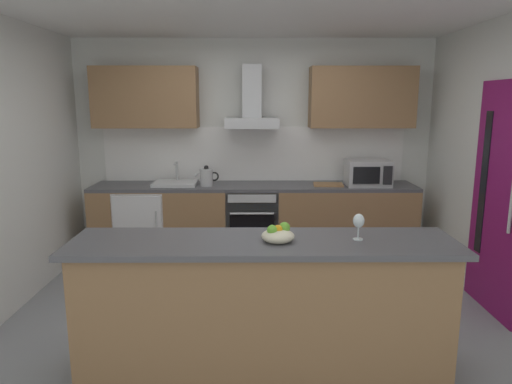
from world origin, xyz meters
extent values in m
cube|color=gray|center=(0.00, 0.00, -0.01)|extent=(5.30, 4.88, 0.02)
cube|color=white|center=(0.00, 0.00, 2.61)|extent=(5.30, 4.88, 0.02)
cube|color=silver|center=(0.00, 2.00, 1.30)|extent=(5.30, 0.12, 2.60)
cube|color=white|center=(0.00, 1.93, 1.23)|extent=(3.66, 0.02, 0.66)
cube|color=olive|center=(0.00, 1.62, 0.43)|extent=(3.79, 0.60, 0.86)
cube|color=#4C4C51|center=(0.00, 1.62, 0.88)|extent=(3.79, 0.60, 0.04)
cube|color=olive|center=(0.06, -0.77, 0.46)|extent=(2.49, 0.52, 0.92)
cube|color=#4C4C51|center=(0.06, -0.77, 0.94)|extent=(2.59, 0.64, 0.04)
cube|color=olive|center=(-1.26, 1.77, 1.91)|extent=(1.21, 0.32, 0.70)
cube|color=olive|center=(1.26, 1.77, 1.91)|extent=(1.21, 0.32, 0.70)
cube|color=#7A1456|center=(2.14, 0.20, 1.02)|extent=(0.04, 0.85, 2.05)
cube|color=black|center=(2.11, 0.44, 1.13)|extent=(0.01, 0.11, 1.31)
cylinder|color=#B7BABC|center=(2.10, -0.07, 1.02)|extent=(0.03, 0.03, 0.45)
cube|color=slate|center=(-0.02, 1.60, 0.46)|extent=(0.60, 0.56, 0.80)
cube|color=black|center=(-0.02, 1.31, 0.40)|extent=(0.50, 0.02, 0.48)
cube|color=#B7BABC|center=(-0.02, 1.31, 0.80)|extent=(0.54, 0.02, 0.09)
cylinder|color=#B7BABC|center=(-0.02, 1.28, 0.64)|extent=(0.49, 0.02, 0.02)
cube|color=white|center=(-1.32, 1.60, 0.42)|extent=(0.58, 0.56, 0.85)
cube|color=silver|center=(-1.32, 1.31, 0.43)|extent=(0.55, 0.02, 0.80)
cylinder|color=#B7BABC|center=(-1.10, 1.29, 0.47)|extent=(0.02, 0.02, 0.38)
cube|color=#B7BABC|center=(1.32, 1.57, 1.05)|extent=(0.50, 0.36, 0.30)
cube|color=black|center=(1.26, 1.38, 1.05)|extent=(0.30, 0.02, 0.19)
cube|color=black|center=(1.50, 1.38, 1.05)|extent=(0.10, 0.01, 0.21)
cube|color=silver|center=(-0.92, 1.60, 0.92)|extent=(0.50, 0.40, 0.04)
cylinder|color=#B7BABC|center=(-0.92, 1.73, 1.03)|extent=(0.03, 0.03, 0.26)
cylinder|color=#B7BABC|center=(-0.92, 1.65, 1.15)|extent=(0.03, 0.16, 0.03)
cylinder|color=#B7BABC|center=(-0.55, 1.56, 1.00)|extent=(0.15, 0.15, 0.20)
sphere|color=black|center=(-0.55, 1.56, 1.11)|extent=(0.06, 0.06, 0.06)
cone|color=#B7BABC|center=(-0.65, 1.56, 1.04)|extent=(0.09, 0.04, 0.07)
torus|color=black|center=(-0.46, 1.56, 1.01)|extent=(0.11, 0.02, 0.11)
cube|color=#B7BABC|center=(-0.02, 1.70, 1.62)|extent=(0.62, 0.45, 0.12)
cube|color=#B7BABC|center=(-0.02, 1.75, 1.98)|extent=(0.22, 0.22, 0.60)
cylinder|color=silver|center=(0.70, -0.75, 0.96)|extent=(0.07, 0.07, 0.01)
cylinder|color=silver|center=(0.70, -0.75, 1.01)|extent=(0.01, 0.01, 0.09)
ellipsoid|color=silver|center=(0.70, -0.75, 1.09)|extent=(0.08, 0.08, 0.10)
ellipsoid|color=beige|center=(0.16, -0.78, 0.99)|extent=(0.22, 0.22, 0.09)
sphere|color=#66B233|center=(0.12, -0.80, 1.04)|extent=(0.07, 0.07, 0.07)
sphere|color=#66B233|center=(0.20, -0.75, 1.04)|extent=(0.08, 0.08, 0.08)
sphere|color=orange|center=(0.16, -0.78, 1.04)|extent=(0.06, 0.06, 0.06)
cube|color=#9E7247|center=(0.87, 1.57, 0.91)|extent=(0.36, 0.25, 0.02)
camera|label=1|loc=(-0.01, -3.72, 1.87)|focal=32.39mm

